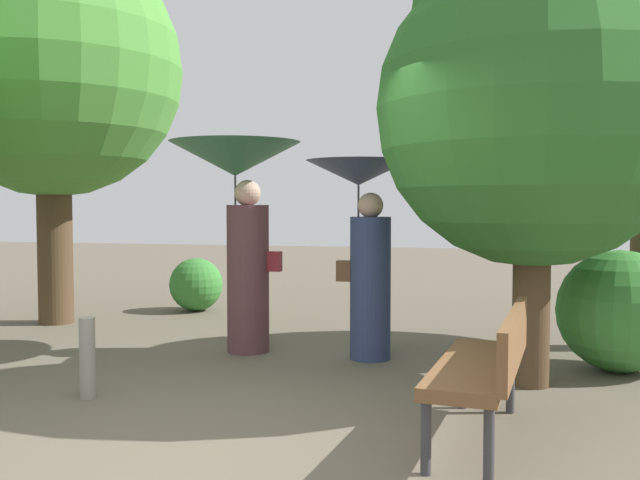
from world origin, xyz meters
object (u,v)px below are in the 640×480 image
at_px(person_left, 239,196).
at_px(tree_near_left, 51,46).
at_px(tree_mid_right, 535,85).
at_px(person_right, 364,226).
at_px(path_marker_post, 87,358).
at_px(park_bench, 488,361).

xyz_separation_m(person_left, tree_near_left, (-2.83, 1.05, 1.88)).
bearing_deg(tree_mid_right, person_left, 165.66).
bearing_deg(person_right, path_marker_post, 130.47).
bearing_deg(tree_mid_right, person_right, 156.01).
distance_m(tree_near_left, path_marker_post, 4.88).
bearing_deg(park_bench, person_left, -125.24).
height_order(person_left, person_right, person_left).
distance_m(person_left, path_marker_post, 2.35).
bearing_deg(tree_near_left, path_marker_post, -52.30).
height_order(person_right, path_marker_post, person_right).
distance_m(park_bench, tree_near_left, 6.85).
relative_size(person_right, path_marker_post, 3.06).
distance_m(person_right, park_bench, 2.56).
xyz_separation_m(person_right, tree_near_left, (-4.11, 1.09, 2.16)).
bearing_deg(park_bench, person_right, -144.98).
bearing_deg(person_left, person_right, -96.81).
relative_size(person_right, tree_near_left, 0.36).
xyz_separation_m(tree_mid_right, path_marker_post, (-3.34, -1.19, -2.15)).
height_order(tree_near_left, tree_mid_right, tree_near_left).
bearing_deg(person_left, path_marker_post, 158.87).
bearing_deg(park_bench, tree_mid_right, 173.35).
bearing_deg(tree_mid_right, tree_near_left, 162.59).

